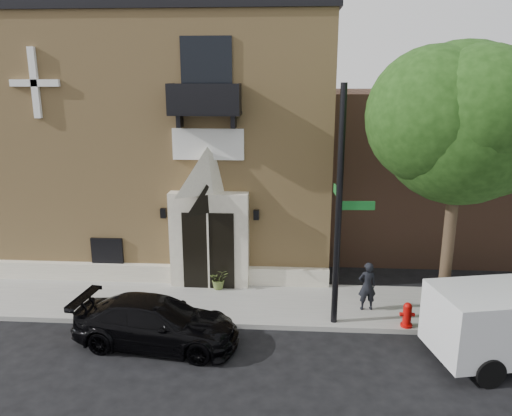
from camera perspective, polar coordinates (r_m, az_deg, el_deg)
The scene contains 10 objects.
ground at distance 14.73m, azimuth -2.94°, elevation -13.60°, with size 120.00×120.00×0.00m, color black.
sidewalk at distance 15.96m, azimuth 1.34°, elevation -10.93°, with size 42.00×3.00×0.15m, color gray.
church at distance 21.44m, azimuth -8.61°, elevation 8.33°, with size 12.20×11.01×9.30m.
street_tree_left at distance 13.97m, azimuth 22.60°, elevation 9.01°, with size 4.97×4.38×7.77m.
black_sedan at distance 13.92m, azimuth -11.30°, elevation -12.70°, with size 1.80×4.44×1.29m, color black.
street_sign at distance 13.75m, azimuth 9.50°, elevation -0.07°, with size 1.07×1.07×6.71m.
fire_hydrant at distance 14.98m, azimuth 16.88°, elevation -11.60°, with size 0.41×0.33×0.73m.
dumpster at distance 15.62m, azimuth 22.41°, elevation -10.05°, with size 1.94×1.36×1.16m.
planter at distance 16.76m, azimuth -4.25°, elevation -8.05°, with size 0.64×0.55×0.71m, color olive.
pedestrian_near at distance 15.53m, azimuth 12.58°, elevation -8.70°, with size 0.55×0.36×1.51m, color black.
Camera 1 is at (1.60, -12.85, 7.03)m, focal length 35.00 mm.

